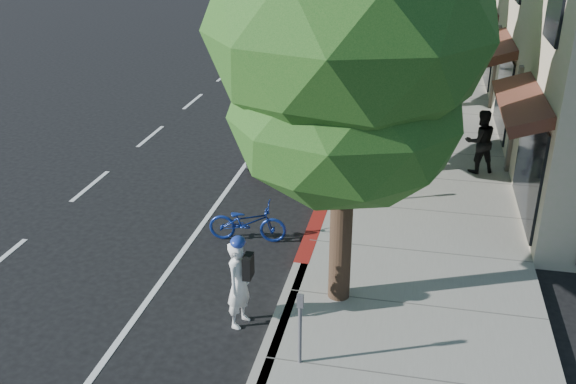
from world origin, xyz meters
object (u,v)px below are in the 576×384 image
(dark_sedan, at_px, (324,99))
(dark_suv_far, at_px, (373,30))
(bicycle, at_px, (247,222))
(white_pickup, at_px, (353,55))
(cyclist, at_px, (239,284))
(silver_suv, at_px, (297,129))
(pedestrian, at_px, (480,141))
(street_tree_1, at_px, (377,15))
(street_tree_0, at_px, (349,36))

(dark_sedan, height_order, dark_suv_far, dark_suv_far)
(bicycle, height_order, white_pickup, white_pickup)
(bicycle, bearing_deg, dark_sedan, -6.63)
(cyclist, relative_size, silver_suv, 0.30)
(silver_suv, relative_size, white_pickup, 0.83)
(pedestrian, bearing_deg, street_tree_1, -5.49)
(dark_suv_far, bearing_deg, silver_suv, -94.71)
(dark_suv_far, bearing_deg, street_tree_1, -87.06)
(cyclist, bearing_deg, white_pickup, 15.99)
(street_tree_0, xyz_separation_m, bicycle, (-2.27, 1.98, -4.46))
(bicycle, distance_m, pedestrian, 7.01)
(bicycle, distance_m, dark_suv_far, 21.54)
(street_tree_1, xyz_separation_m, cyclist, (-1.60, -7.00, -3.49))
(white_pickup, bearing_deg, silver_suv, -101.27)
(street_tree_1, bearing_deg, pedestrian, 14.42)
(dark_sedan, bearing_deg, bicycle, -98.83)
(white_pickup, xyz_separation_m, dark_suv_far, (0.30, 6.50, -0.11))
(cyclist, relative_size, white_pickup, 0.25)
(street_tree_0, distance_m, street_tree_1, 6.03)
(dark_sedan, height_order, white_pickup, white_pickup)
(street_tree_1, distance_m, silver_suv, 4.48)
(cyclist, bearing_deg, street_tree_1, 2.79)
(street_tree_0, height_order, bicycle, street_tree_0)
(cyclist, relative_size, dark_suv_far, 0.34)
(street_tree_1, bearing_deg, bicycle, -119.52)
(bicycle, height_order, pedestrian, pedestrian)
(street_tree_0, bearing_deg, silver_suv, 106.76)
(street_tree_0, distance_m, pedestrian, 8.28)
(dark_suv_far, bearing_deg, dark_sedan, -94.41)
(pedestrian, bearing_deg, street_tree_0, 47.17)
(white_pickup, relative_size, pedestrian, 3.72)
(dark_sedan, bearing_deg, street_tree_0, -86.79)
(bicycle, relative_size, dark_suv_far, 0.36)
(dark_suv_far, bearing_deg, bicycle, -93.96)
(cyclist, height_order, bicycle, cyclist)
(dark_sedan, bearing_deg, cyclist, -95.19)
(dark_sedan, relative_size, dark_suv_far, 0.86)
(dark_sedan, bearing_deg, dark_suv_far, 80.10)
(dark_suv_far, height_order, pedestrian, pedestrian)
(white_pickup, distance_m, pedestrian, 11.23)
(street_tree_1, bearing_deg, white_pickup, 98.79)
(silver_suv, height_order, dark_sedan, silver_suv)
(white_pickup, height_order, dark_suv_far, white_pickup)
(bicycle, height_order, silver_suv, silver_suv)
(street_tree_1, height_order, pedestrian, street_tree_1)
(street_tree_1, bearing_deg, cyclist, -102.88)
(silver_suv, bearing_deg, white_pickup, 80.55)
(street_tree_0, height_order, street_tree_1, street_tree_0)
(street_tree_0, xyz_separation_m, white_pickup, (-1.70, 17.00, -3.98))
(street_tree_1, distance_m, dark_suv_far, 17.90)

